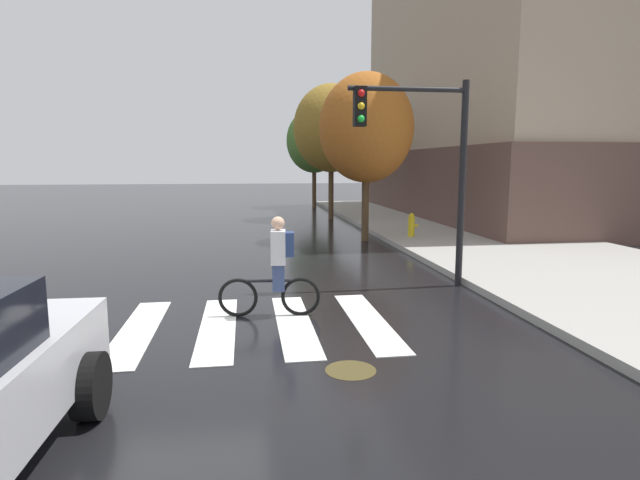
% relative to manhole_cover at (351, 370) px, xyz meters
% --- Properties ---
extents(ground_plane, '(120.00, 120.00, 0.00)m').
position_rel_manhole_cover_xyz_m(ground_plane, '(-2.22, 1.96, -0.00)').
color(ground_plane, black).
extents(crosswalk_stripes, '(5.39, 3.24, 0.01)m').
position_rel_manhole_cover_xyz_m(crosswalk_stripes, '(-1.72, 1.96, 0.00)').
color(crosswalk_stripes, silver).
rests_on(crosswalk_stripes, ground).
extents(manhole_cover, '(0.64, 0.64, 0.01)m').
position_rel_manhole_cover_xyz_m(manhole_cover, '(0.00, 0.00, 0.00)').
color(manhole_cover, '#473D1E').
rests_on(manhole_cover, ground).
extents(cyclist, '(1.71, 0.38, 1.69)m').
position_rel_manhole_cover_xyz_m(cyclist, '(-0.76, 2.44, 0.84)').
color(cyclist, black).
rests_on(cyclist, ground).
extents(traffic_light_near, '(2.47, 0.28, 4.20)m').
position_rel_manhole_cover_xyz_m(traffic_light_near, '(2.32, 4.06, 2.86)').
color(traffic_light_near, black).
rests_on(traffic_light_near, ground).
extents(fire_hydrant, '(0.33, 0.22, 0.78)m').
position_rel_manhole_cover_xyz_m(fire_hydrant, '(4.21, 10.38, 0.53)').
color(fire_hydrant, gold).
rests_on(fire_hydrant, sidewalk).
extents(street_tree_near, '(3.08, 3.08, 5.48)m').
position_rel_manhole_cover_xyz_m(street_tree_near, '(2.69, 10.65, 3.69)').
color(street_tree_near, '#4C3823').
rests_on(street_tree_near, ground).
extents(street_tree_mid, '(3.45, 3.45, 6.14)m').
position_rel_manhole_cover_xyz_m(street_tree_mid, '(2.69, 17.52, 4.14)').
color(street_tree_mid, '#4C3823').
rests_on(street_tree_mid, ground).
extents(street_tree_far, '(3.22, 3.22, 5.73)m').
position_rel_manhole_cover_xyz_m(street_tree_far, '(2.79, 24.16, 3.86)').
color(street_tree_far, '#4C3823').
rests_on(street_tree_far, ground).
extents(corner_building, '(17.04, 18.30, 12.59)m').
position_rel_manhole_cover_xyz_m(corner_building, '(15.04, 17.50, 6.24)').
color(corner_building, brown).
rests_on(corner_building, ground).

